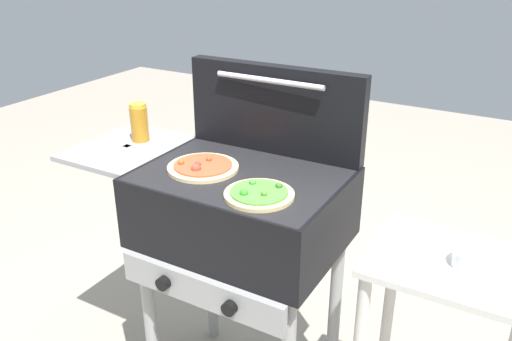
# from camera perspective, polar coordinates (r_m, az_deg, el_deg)

# --- Properties ---
(grill) EXTENTS (0.96, 0.53, 0.90)m
(grill) POSITION_cam_1_polar(r_m,az_deg,el_deg) (1.75, -1.89, -4.54)
(grill) COLOR black
(grill) RESTS_ON ground_plane
(grill_lid_open) EXTENTS (0.63, 0.09, 0.30)m
(grill_lid_open) POSITION_cam_1_polar(r_m,az_deg,el_deg) (1.81, 2.02, 6.52)
(grill_lid_open) COLOR black
(grill_lid_open) RESTS_ON grill
(pizza_veggie) EXTENTS (0.20, 0.20, 0.03)m
(pizza_veggie) POSITION_cam_1_polar(r_m,az_deg,el_deg) (1.53, 0.32, -2.49)
(pizza_veggie) COLOR #E0C17F
(pizza_veggie) RESTS_ON grill
(pizza_pepperoni) EXTENTS (0.23, 0.23, 0.04)m
(pizza_pepperoni) POSITION_cam_1_polar(r_m,az_deg,el_deg) (1.72, -5.71, 0.39)
(pizza_pepperoni) COLOR beige
(pizza_pepperoni) RESTS_ON grill
(sauce_jar) EXTENTS (0.06, 0.06, 0.14)m
(sauce_jar) POSITION_cam_1_polar(r_m,az_deg,el_deg) (1.98, -12.33, 5.04)
(sauce_jar) COLOR #B77A1E
(sauce_jar) RESTS_ON grill
(prep_table) EXTENTS (0.44, 0.36, 0.79)m
(prep_table) POSITION_cam_1_polar(r_m,az_deg,el_deg) (1.67, 19.18, -15.66)
(prep_table) COLOR beige
(prep_table) RESTS_ON ground_plane
(topping_bowl_near) EXTENTS (0.11, 0.11, 0.04)m
(topping_bowl_near) POSITION_cam_1_polar(r_m,az_deg,el_deg) (1.52, 22.14, -8.83)
(topping_bowl_near) COLOR silver
(topping_bowl_near) RESTS_ON prep_table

